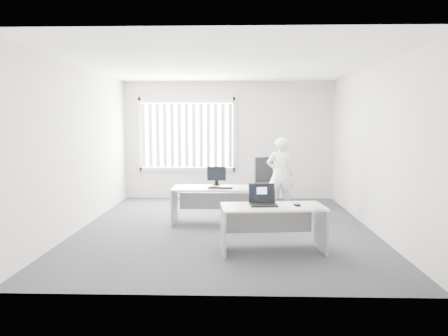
{
  "coord_description": "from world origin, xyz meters",
  "views": [
    {
      "loc": [
        0.2,
        -7.47,
        1.84
      ],
      "look_at": [
        -0.03,
        0.15,
        1.04
      ],
      "focal_mm": 35.0,
      "sensor_mm": 36.0,
      "label": 1
    }
  ],
  "objects_px": {
    "desk_far": "(213,197)",
    "laptop": "(263,195)",
    "office_chair": "(267,190)",
    "person": "(280,175)",
    "desk_near": "(273,219)",
    "monitor": "(217,176)"
  },
  "relations": [
    {
      "from": "desk_far",
      "to": "office_chair",
      "type": "bearing_deg",
      "value": 60.06
    },
    {
      "from": "office_chair",
      "to": "person",
      "type": "distance_m",
      "value": 0.9
    },
    {
      "from": "desk_far",
      "to": "office_chair",
      "type": "height_order",
      "value": "office_chair"
    },
    {
      "from": "desk_near",
      "to": "laptop",
      "type": "distance_m",
      "value": 0.36
    },
    {
      "from": "office_chair",
      "to": "person",
      "type": "bearing_deg",
      "value": -97.1
    },
    {
      "from": "desk_near",
      "to": "office_chair",
      "type": "xyz_separation_m",
      "value": [
        0.16,
        3.57,
        -0.15
      ]
    },
    {
      "from": "monitor",
      "to": "person",
      "type": "bearing_deg",
      "value": 35.23
    },
    {
      "from": "desk_far",
      "to": "laptop",
      "type": "relative_size",
      "value": 3.83
    },
    {
      "from": "person",
      "to": "monitor",
      "type": "xyz_separation_m",
      "value": [
        -1.27,
        -0.88,
        0.08
      ]
    },
    {
      "from": "person",
      "to": "monitor",
      "type": "height_order",
      "value": "person"
    },
    {
      "from": "person",
      "to": "monitor",
      "type": "bearing_deg",
      "value": 34.81
    },
    {
      "from": "desk_near",
      "to": "office_chair",
      "type": "relative_size",
      "value": 1.43
    },
    {
      "from": "office_chair",
      "to": "person",
      "type": "height_order",
      "value": "person"
    },
    {
      "from": "desk_far",
      "to": "laptop",
      "type": "distance_m",
      "value": 1.92
    },
    {
      "from": "office_chair",
      "to": "monitor",
      "type": "xyz_separation_m",
      "value": [
        -1.05,
        -1.63,
        0.52
      ]
    },
    {
      "from": "monitor",
      "to": "desk_far",
      "type": "bearing_deg",
      "value": -101.17
    },
    {
      "from": "office_chair",
      "to": "desk_far",
      "type": "bearing_deg",
      "value": -144.27
    },
    {
      "from": "monitor",
      "to": "laptop",
      "type": "bearing_deg",
      "value": -68.11
    },
    {
      "from": "office_chair",
      "to": "monitor",
      "type": "relative_size",
      "value": 2.99
    },
    {
      "from": "office_chair",
      "to": "laptop",
      "type": "height_order",
      "value": "office_chair"
    },
    {
      "from": "person",
      "to": "laptop",
      "type": "bearing_deg",
      "value": 79.87
    },
    {
      "from": "desk_far",
      "to": "monitor",
      "type": "height_order",
      "value": "monitor"
    }
  ]
}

